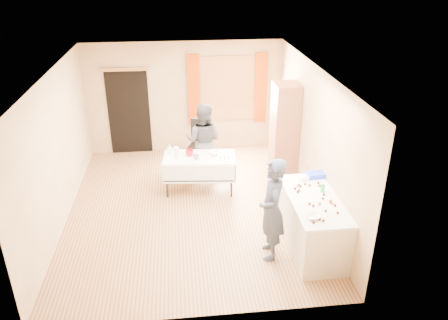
{
  "coord_description": "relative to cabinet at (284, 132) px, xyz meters",
  "views": [
    {
      "loc": [
        -0.17,
        -7.08,
        4.35
      ],
      "look_at": [
        0.62,
        0.0,
        0.96
      ],
      "focal_mm": 35.0,
      "sensor_mm": 36.0,
      "label": 1
    }
  ],
  "objects": [
    {
      "name": "cake_balls",
      "position": [
        -0.1,
        -2.52,
        -0.09
      ],
      "size": [
        0.5,
        1.16,
        0.04
      ],
      "color": "#3F2314",
      "rests_on": "counter"
    },
    {
      "name": "cup_rainbow",
      "position": [
        -1.85,
        -0.56,
        -0.22
      ],
      "size": [
        0.12,
        0.12,
        0.1
      ],
      "primitive_type": "imported",
      "rotation": [
        0.0,
        0.0,
        -0.05
      ],
      "color": "red",
      "rests_on": "party_table"
    },
    {
      "name": "curtain_right",
      "position": [
        -0.21,
        1.59,
        0.48
      ],
      "size": [
        0.28,
        0.06,
        1.65
      ],
      "primitive_type": "cube",
      "color": "#A33A04",
      "rests_on": "wall_back"
    },
    {
      "name": "blue_basket",
      "position": [
        0.12,
        -1.81,
        -0.07
      ],
      "size": [
        0.31,
        0.22,
        0.08
      ],
      "primitive_type": "cube",
      "rotation": [
        0.0,
        0.0,
        0.07
      ],
      "color": "blue",
      "rests_on": "counter"
    },
    {
      "name": "counter",
      "position": [
        -0.1,
        -2.51,
        -0.56
      ],
      "size": [
        0.8,
        1.68,
        0.91
      ],
      "color": "beige",
      "rests_on": "floor"
    },
    {
      "name": "bottle",
      "position": [
        -2.36,
        -0.21,
        -0.18
      ],
      "size": [
        0.12,
        0.12,
        0.18
      ],
      "primitive_type": "imported",
      "rotation": [
        0.0,
        0.0,
        0.24
      ],
      "color": "white",
      "rests_on": "party_table"
    },
    {
      "name": "mixing_bowl",
      "position": [
        -0.31,
        -3.05,
        -0.08
      ],
      "size": [
        0.21,
        0.21,
        0.05
      ],
      "primitive_type": "imported",
      "rotation": [
        0.0,
        0.0,
        0.05
      ],
      "color": "white",
      "rests_on": "counter"
    },
    {
      "name": "wall_left",
      "position": [
        -4.25,
        -1.08,
        0.28
      ],
      "size": [
        0.02,
        5.5,
        2.6
      ],
      "primitive_type": "cube",
      "color": "tan",
      "rests_on": "floor"
    },
    {
      "name": "chair",
      "position": [
        -1.74,
        0.58,
        -0.69
      ],
      "size": [
        0.59,
        0.59,
        1.1
      ],
      "rotation": [
        0.0,
        0.0,
        -0.37
      ],
      "color": "black",
      "rests_on": "floor"
    },
    {
      "name": "cup_red",
      "position": [
        -1.97,
        -0.37,
        -0.2
      ],
      "size": [
        0.25,
        0.25,
        0.13
      ],
      "primitive_type": "imported",
      "rotation": [
        0.0,
        0.0,
        -0.3
      ],
      "color": "red",
      "rests_on": "party_table"
    },
    {
      "name": "woman",
      "position": [
        -1.66,
        0.22,
        -0.21
      ],
      "size": [
        1.18,
        1.12,
        1.62
      ],
      "primitive_type": "imported",
      "rotation": [
        0.0,
        0.0,
        2.79
      ],
      "color": "black",
      "rests_on": "floor"
    },
    {
      "name": "doorway",
      "position": [
        -3.29,
        1.65,
        -0.02
      ],
      "size": [
        0.95,
        0.04,
        2.0
      ],
      "primitive_type": "cube",
      "color": "black",
      "rests_on": "floor"
    },
    {
      "name": "small_bowl",
      "position": [
        -1.49,
        -0.37,
        -0.24
      ],
      "size": [
        0.23,
        0.23,
        0.06
      ],
      "primitive_type": "imported",
      "rotation": [
        0.0,
        0.0,
        0.11
      ],
      "color": "white",
      "rests_on": "party_table"
    },
    {
      "name": "window_pane",
      "position": [
        -0.99,
        1.62,
        0.48
      ],
      "size": [
        1.2,
        0.02,
        1.4
      ],
      "primitive_type": "cube",
      "color": "white",
      "rests_on": "wall_back"
    },
    {
      "name": "pitcher",
      "position": [
        -2.22,
        -0.47,
        -0.16
      ],
      "size": [
        0.12,
        0.12,
        0.22
      ],
      "primitive_type": "cylinder",
      "rotation": [
        0.0,
        0.0,
        0.06
      ],
      "color": "silver",
      "rests_on": "party_table"
    },
    {
      "name": "floor",
      "position": [
        -1.99,
        -1.08,
        -1.03
      ],
      "size": [
        4.5,
        5.5,
        0.02
      ],
      "primitive_type": "cube",
      "color": "#9E7047",
      "rests_on": "ground"
    },
    {
      "name": "girl",
      "position": [
        -0.81,
        -2.64,
        -0.18
      ],
      "size": [
        0.66,
        0.48,
        1.67
      ],
      "primitive_type": "imported",
      "rotation": [
        0.0,
        0.0,
        -1.64
      ],
      "color": "#232B40",
      "rests_on": "floor"
    },
    {
      "name": "ceiling",
      "position": [
        -1.99,
        -1.08,
        1.59
      ],
      "size": [
        4.5,
        5.5,
        0.02
      ],
      "primitive_type": "cube",
      "color": "white",
      "rests_on": "floor"
    },
    {
      "name": "pastry_tray",
      "position": [
        -1.31,
        -0.6,
        -0.26
      ],
      "size": [
        0.32,
        0.26,
        0.02
      ],
      "primitive_type": "cube",
      "rotation": [
        0.0,
        0.0,
        -0.25
      ],
      "color": "white",
      "rests_on": "party_table"
    },
    {
      "name": "foam_block",
      "position": [
        -0.13,
        -1.93,
        -0.07
      ],
      "size": [
        0.17,
        0.14,
        0.08
      ],
      "primitive_type": "cube",
      "rotation": [
        0.0,
        0.0,
        0.29
      ],
      "color": "white",
      "rests_on": "counter"
    },
    {
      "name": "wall_right",
      "position": [
        0.27,
        -1.08,
        0.28
      ],
      "size": [
        0.02,
        5.5,
        2.6
      ],
      "primitive_type": "cube",
      "color": "tan",
      "rests_on": "floor"
    },
    {
      "name": "wall_back",
      "position": [
        -1.99,
        1.68,
        0.28
      ],
      "size": [
        4.5,
        0.02,
        2.6
      ],
      "primitive_type": "cube",
      "color": "tan",
      "rests_on": "floor"
    },
    {
      "name": "wall_front",
      "position": [
        -1.99,
        -3.84,
        0.28
      ],
      "size": [
        4.5,
        0.02,
        2.6
      ],
      "primitive_type": "cube",
      "color": "tan",
      "rests_on": "floor"
    },
    {
      "name": "cabinet",
      "position": [
        0.0,
        0.0,
        0.0
      ],
      "size": [
        0.5,
        0.6,
        2.04
      ],
      "primitive_type": "cube",
      "color": "brown",
      "rests_on": "floor"
    },
    {
      "name": "party_table",
      "position": [
        -1.79,
        -0.42,
        -0.57
      ],
      "size": [
        1.48,
        0.85,
        0.75
      ],
      "rotation": [
        0.0,
        0.0,
        -0.09
      ],
      "color": "black",
      "rests_on": "floor"
    },
    {
      "name": "door_lintel",
      "position": [
        -3.29,
        1.62,
        1.0
      ],
      "size": [
        1.05,
        0.06,
        0.08
      ],
      "primitive_type": "cube",
      "color": "olive",
      "rests_on": "wall_back"
    },
    {
      "name": "curtain_left",
      "position": [
        -1.77,
        1.59,
        0.48
      ],
      "size": [
        0.28,
        0.06,
        1.65
      ],
      "primitive_type": "cube",
      "color": "#A33A04",
      "rests_on": "wall_back"
    },
    {
      "name": "soda_can",
      "position": [
        0.07,
        -2.32,
        -0.05
      ],
      "size": [
        0.08,
        0.08,
        0.12
      ],
      "primitive_type": "cylinder",
      "rotation": [
        0.0,
        0.0,
        0.35
      ],
      "color": "green",
      "rests_on": "counter"
    },
    {
      "name": "window_frame",
      "position": [
        -0.99,
        1.64,
        0.48
      ],
      "size": [
        1.32,
        0.06,
        1.52
      ],
      "primitive_type": "cube",
      "color": "olive",
      "rests_on": "wall_back"
    }
  ]
}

